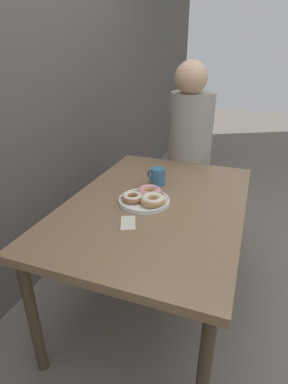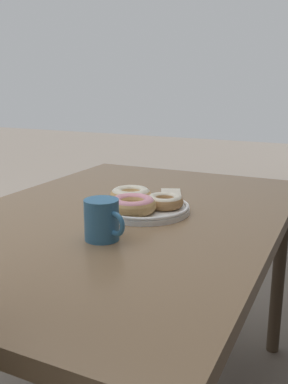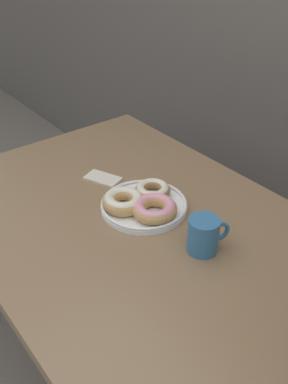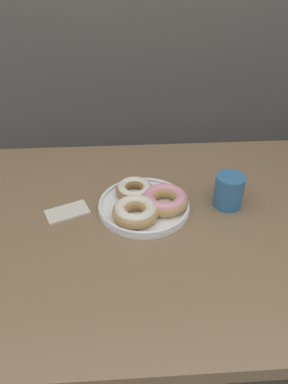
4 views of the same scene
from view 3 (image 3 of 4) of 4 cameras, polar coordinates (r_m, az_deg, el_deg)
name	(u,v)px [view 3 (image 3 of 4)]	position (r m, az deg, el deg)	size (l,w,h in m)	color
dining_table	(137,238)	(1.30, -0.98, -6.11)	(1.30, 0.88, 0.71)	#846647
donut_plate	(143,202)	(1.29, -0.13, -1.40)	(0.27, 0.27, 0.06)	white
coffee_mug	(204,235)	(1.14, 8.01, -5.65)	(0.08, 0.12, 0.10)	teal
napkin	(103,178)	(1.46, -5.52, 1.85)	(0.14, 0.11, 0.01)	beige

